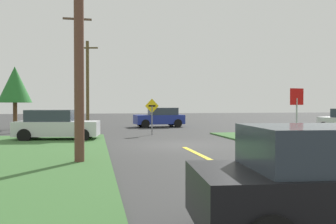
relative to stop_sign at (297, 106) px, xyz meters
name	(u,v)px	position (x,y,z in m)	size (l,w,h in m)	color
ground_plane	(179,145)	(-4.94, 1.91, -1.85)	(120.00, 120.00, 0.00)	#373737
lane_stripe_center	(247,178)	(-4.94, -6.09, -1.84)	(0.20, 14.00, 0.01)	yellow
stop_sign	(297,106)	(0.00, 0.00, 0.00)	(0.73, 0.19, 2.63)	#9EA0A8
car_approaching_junction	(160,117)	(-3.46, 15.79, -1.04)	(4.22, 2.45, 1.62)	navy
parked_car_near_building	(56,125)	(-10.88, 5.25, -1.04)	(4.47, 2.41, 1.62)	silver
utility_pole_near	(79,48)	(-9.33, -2.92, 1.88)	(1.79, 0.47, 7.24)	brown
utility_pole_mid	(78,70)	(-9.92, 9.30, 2.27)	(1.80, 0.30, 7.98)	brown
utility_pole_far	(88,82)	(-9.46, 17.52, 1.96)	(1.78, 0.52, 7.32)	brown
direction_sign	(152,112)	(-5.33, 7.94, -0.44)	(0.89, 0.20, 2.27)	slate
oak_tree_left	(15,85)	(-14.79, 14.76, 1.54)	(2.49, 2.49, 4.78)	brown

